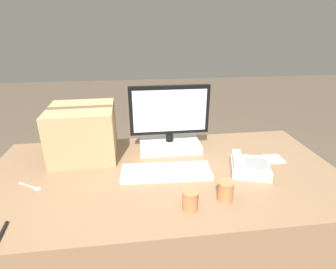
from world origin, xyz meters
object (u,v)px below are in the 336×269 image
object	(u,v)px
cardboard_box	(83,132)
sticky_note_pad	(273,159)
paper_cup_right	(225,191)
spoon	(34,188)
monitor	(170,126)
keyboard	(166,172)
pen_marker	(1,235)
paper_cup_left	(190,200)
desk_phone	(249,166)

from	to	relation	value
cardboard_box	sticky_note_pad	world-z (taller)	cardboard_box
paper_cup_right	spoon	size ratio (longest dim) A/B	0.69
monitor	sticky_note_pad	bearing A→B (deg)	-22.45
cardboard_box	keyboard	bearing A→B (deg)	-31.67
paper_cup_right	pen_marker	world-z (taller)	paper_cup_right
monitor	pen_marker	bearing A→B (deg)	-137.06
spoon	sticky_note_pad	xyz separation A→B (m)	(1.24, 0.12, 0.00)
spoon	paper_cup_right	bearing A→B (deg)	18.23
paper_cup_left	cardboard_box	bearing A→B (deg)	132.40
paper_cup_left	cardboard_box	world-z (taller)	cardboard_box
paper_cup_right	spoon	distance (m)	0.87
keyboard	paper_cup_left	world-z (taller)	paper_cup_left
monitor	paper_cup_left	distance (m)	0.59
monitor	cardboard_box	bearing A→B (deg)	-175.45
paper_cup_right	pen_marker	xyz separation A→B (m)	(-0.86, -0.10, -0.04)
sticky_note_pad	desk_phone	bearing A→B (deg)	-151.99
monitor	paper_cup_right	distance (m)	0.58
keyboard	sticky_note_pad	distance (m)	0.62
keyboard	pen_marker	xyz separation A→B (m)	(-0.64, -0.34, -0.01)
desk_phone	pen_marker	bearing A→B (deg)	-146.67
monitor	spoon	xyz separation A→B (m)	(-0.68, -0.35, -0.14)
monitor	sticky_note_pad	size ratio (longest dim) A/B	4.69
paper_cup_right	pen_marker	bearing A→B (deg)	-173.23
monitor	paper_cup_right	world-z (taller)	monitor
spoon	keyboard	bearing A→B (deg)	35.12
keyboard	paper_cup_right	distance (m)	0.33
desk_phone	spoon	distance (m)	1.04
paper_cup_left	sticky_note_pad	world-z (taller)	paper_cup_left
paper_cup_left	spoon	distance (m)	0.73
paper_cup_right	sticky_note_pad	size ratio (longest dim) A/B	0.90
paper_cup_right	monitor	bearing A→B (deg)	107.15
spoon	desk_phone	bearing A→B (deg)	32.09
spoon	pen_marker	world-z (taller)	pen_marker
paper_cup_right	desk_phone	bearing A→B (deg)	47.29
cardboard_box	paper_cup_left	bearing A→B (deg)	-47.60
keyboard	cardboard_box	distance (m)	0.53
keyboard	sticky_note_pad	xyz separation A→B (m)	(0.61, 0.08, -0.01)
pen_marker	paper_cup_left	bearing A→B (deg)	89.65
monitor	cardboard_box	world-z (taller)	monitor
paper_cup_left	paper_cup_right	distance (m)	0.17
desk_phone	pen_marker	distance (m)	1.10
sticky_note_pad	pen_marker	bearing A→B (deg)	-161.58
cardboard_box	spoon	bearing A→B (deg)	-121.24
keyboard	desk_phone	world-z (taller)	desk_phone
monitor	spoon	world-z (taller)	monitor
keyboard	paper_cup_left	distance (m)	0.29
cardboard_box	sticky_note_pad	xyz separation A→B (m)	(1.05, -0.19, -0.14)
paper_cup_right	keyboard	bearing A→B (deg)	133.51
monitor	paper_cup_left	size ratio (longest dim) A/B	5.42
desk_phone	cardboard_box	bearing A→B (deg)	177.85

